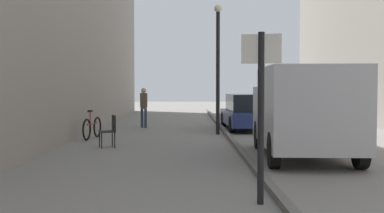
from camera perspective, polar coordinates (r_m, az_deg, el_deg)
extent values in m
plane|color=gray|center=(14.56, -1.15, -4.62)|extent=(80.00, 80.00, 0.00)
cube|color=#615F5B|center=(14.62, 5.07, -4.36)|extent=(0.16, 40.00, 0.12)
cylinder|color=#2D3851|center=(20.64, -5.51, -1.41)|extent=(0.12, 0.12, 0.80)
cylinder|color=#2D3851|center=(20.72, -5.93, -1.40)|extent=(0.12, 0.12, 0.80)
cube|color=brown|center=(20.64, -5.73, 0.65)|extent=(0.27, 0.25, 0.68)
cylinder|color=brown|center=(20.59, -5.42, 0.79)|extent=(0.10, 0.10, 0.58)
cylinder|color=brown|center=(20.70, -6.03, 0.79)|extent=(0.10, 0.10, 0.58)
sphere|color=tan|center=(20.64, -5.73, 1.90)|extent=(0.22, 0.22, 0.22)
cube|color=#B7B7BC|center=(11.73, 13.54, -0.07)|extent=(2.23, 3.56, 1.90)
cube|color=#B7B7BC|center=(14.10, 11.63, -0.60)|extent=(2.13, 1.45, 1.42)
cube|color=black|center=(14.55, 11.34, 0.73)|extent=(1.73, 0.13, 0.63)
cylinder|color=black|center=(13.89, 7.90, -3.32)|extent=(0.26, 0.81, 0.80)
cylinder|color=black|center=(14.20, 15.41, -3.26)|extent=(0.26, 0.81, 0.80)
cylinder|color=black|center=(10.64, 9.65, -5.10)|extent=(0.26, 0.81, 0.80)
cylinder|color=black|center=(11.04, 19.31, -4.94)|extent=(0.26, 0.81, 0.80)
cube|color=navy|center=(19.87, 6.58, -1.30)|extent=(1.95, 4.26, 0.55)
cube|color=black|center=(19.84, 6.59, 0.47)|extent=(1.60, 2.57, 0.68)
cylinder|color=black|center=(21.18, 3.76, -1.53)|extent=(0.22, 0.65, 0.64)
cylinder|color=black|center=(21.43, 8.13, -1.50)|extent=(0.22, 0.65, 0.64)
cylinder|color=black|center=(18.36, 4.77, -2.15)|extent=(0.22, 0.65, 0.64)
cylinder|color=black|center=(18.64, 9.78, -2.11)|extent=(0.22, 0.65, 0.64)
cylinder|color=black|center=(7.33, 8.15, -1.43)|extent=(0.10, 0.10, 2.60)
cube|color=white|center=(7.34, 8.20, 6.78)|extent=(0.59, 0.17, 0.44)
cylinder|color=black|center=(17.79, 3.08, 3.93)|extent=(0.14, 0.14, 4.50)
sphere|color=beige|center=(18.00, 3.10, 11.49)|extent=(0.28, 0.28, 0.28)
torus|color=black|center=(17.16, -11.13, -2.38)|extent=(0.17, 0.72, 0.72)
torus|color=black|center=(16.17, -12.34, -2.68)|extent=(0.17, 0.72, 0.72)
cylinder|color=maroon|center=(16.65, -11.72, -2.01)|extent=(0.19, 0.94, 0.05)
cylinder|color=maroon|center=(16.46, -11.95, -1.30)|extent=(0.04, 0.04, 0.40)
cube|color=black|center=(16.44, -11.95, -0.53)|extent=(0.13, 0.25, 0.06)
cylinder|color=black|center=(14.03, -10.63, -4.00)|extent=(0.04, 0.04, 0.45)
cylinder|color=black|center=(14.40, -10.87, -3.84)|extent=(0.04, 0.04, 0.45)
cylinder|color=black|center=(14.09, -9.12, -3.96)|extent=(0.04, 0.04, 0.45)
cylinder|color=black|center=(14.46, -9.40, -3.80)|extent=(0.04, 0.04, 0.45)
cube|color=black|center=(14.22, -10.01, -2.92)|extent=(0.56, 0.56, 0.04)
cube|color=black|center=(14.23, -9.23, -1.92)|extent=(0.18, 0.43, 0.45)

